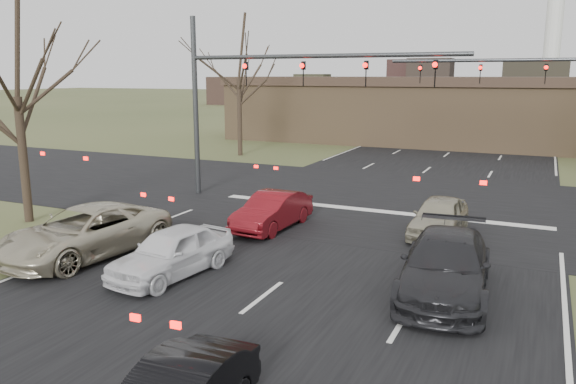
{
  "coord_description": "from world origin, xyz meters",
  "views": [
    {
      "loc": [
        6.05,
        -8.69,
        5.45
      ],
      "look_at": [
        -0.82,
        6.33,
        2.0
      ],
      "focal_mm": 35.0,
      "sensor_mm": 36.0,
      "label": 1
    }
  ],
  "objects_px": {
    "car_silver_suv": "(85,232)",
    "car_charcoal_sedan": "(446,265)",
    "mast_arm_near": "(259,84)",
    "car_silver_ahead": "(439,217)",
    "car_red_ahead": "(272,211)",
    "mast_arm_far": "(552,84)",
    "car_white_sedan": "(172,252)",
    "building": "(489,111)"
  },
  "relations": [
    {
      "from": "car_silver_suv",
      "to": "car_red_ahead",
      "type": "bearing_deg",
      "value": 60.69
    },
    {
      "from": "car_silver_suv",
      "to": "car_silver_ahead",
      "type": "height_order",
      "value": "car_silver_suv"
    },
    {
      "from": "car_silver_suv",
      "to": "car_silver_ahead",
      "type": "bearing_deg",
      "value": 42.62
    },
    {
      "from": "mast_arm_far",
      "to": "car_white_sedan",
      "type": "bearing_deg",
      "value": -115.12
    },
    {
      "from": "mast_arm_near",
      "to": "car_charcoal_sedan",
      "type": "distance_m",
      "value": 12.9
    },
    {
      "from": "car_white_sedan",
      "to": "car_charcoal_sedan",
      "type": "relative_size",
      "value": 0.77
    },
    {
      "from": "car_charcoal_sedan",
      "to": "mast_arm_far",
      "type": "bearing_deg",
      "value": 78.48
    },
    {
      "from": "car_silver_suv",
      "to": "car_white_sedan",
      "type": "relative_size",
      "value": 1.37
    },
    {
      "from": "building",
      "to": "car_silver_suv",
      "type": "relative_size",
      "value": 7.76
    },
    {
      "from": "mast_arm_near",
      "to": "car_white_sedan",
      "type": "relative_size",
      "value": 3.03
    },
    {
      "from": "car_charcoal_sedan",
      "to": "mast_arm_near",
      "type": "bearing_deg",
      "value": 135.19
    },
    {
      "from": "car_charcoal_sedan",
      "to": "car_red_ahead",
      "type": "distance_m",
      "value": 7.66
    },
    {
      "from": "car_red_ahead",
      "to": "mast_arm_near",
      "type": "bearing_deg",
      "value": 125.5
    },
    {
      "from": "building",
      "to": "car_silver_suv",
      "type": "bearing_deg",
      "value": -103.81
    },
    {
      "from": "car_white_sedan",
      "to": "car_red_ahead",
      "type": "height_order",
      "value": "car_white_sedan"
    },
    {
      "from": "building",
      "to": "car_white_sedan",
      "type": "relative_size",
      "value": 10.61
    },
    {
      "from": "car_red_ahead",
      "to": "car_silver_ahead",
      "type": "relative_size",
      "value": 1.01
    },
    {
      "from": "building",
      "to": "car_silver_ahead",
      "type": "height_order",
      "value": "building"
    },
    {
      "from": "car_silver_suv",
      "to": "car_charcoal_sedan",
      "type": "distance_m",
      "value": 10.6
    },
    {
      "from": "car_white_sedan",
      "to": "car_charcoal_sedan",
      "type": "height_order",
      "value": "car_charcoal_sedan"
    },
    {
      "from": "mast_arm_far",
      "to": "mast_arm_near",
      "type": "bearing_deg",
      "value": -138.78
    },
    {
      "from": "car_red_ahead",
      "to": "car_silver_ahead",
      "type": "bearing_deg",
      "value": 18.71
    },
    {
      "from": "building",
      "to": "mast_arm_near",
      "type": "bearing_deg",
      "value": -106.13
    },
    {
      "from": "building",
      "to": "mast_arm_far",
      "type": "distance_m",
      "value": 15.75
    },
    {
      "from": "building",
      "to": "car_silver_suv",
      "type": "xyz_separation_m",
      "value": [
        -8.43,
        -34.29,
        -1.91
      ]
    },
    {
      "from": "car_white_sedan",
      "to": "car_red_ahead",
      "type": "distance_m",
      "value": 5.51
    },
    {
      "from": "car_silver_suv",
      "to": "car_red_ahead",
      "type": "xyz_separation_m",
      "value": [
        3.8,
        5.2,
        -0.1
      ]
    },
    {
      "from": "mast_arm_near",
      "to": "mast_arm_far",
      "type": "bearing_deg",
      "value": 41.22
    },
    {
      "from": "mast_arm_far",
      "to": "car_silver_ahead",
      "type": "relative_size",
      "value": 2.82
    },
    {
      "from": "car_white_sedan",
      "to": "car_silver_suv",
      "type": "bearing_deg",
      "value": -177.65
    },
    {
      "from": "mast_arm_near",
      "to": "car_silver_ahead",
      "type": "height_order",
      "value": "mast_arm_near"
    },
    {
      "from": "car_silver_suv",
      "to": "car_silver_ahead",
      "type": "xyz_separation_m",
      "value": [
        9.43,
        6.78,
        -0.09
      ]
    },
    {
      "from": "car_charcoal_sedan",
      "to": "car_white_sedan",
      "type": "bearing_deg",
      "value": -170.71
    },
    {
      "from": "building",
      "to": "car_white_sedan",
      "type": "distance_m",
      "value": 35.0
    },
    {
      "from": "mast_arm_near",
      "to": "mast_arm_far",
      "type": "distance_m",
      "value": 15.17
    },
    {
      "from": "car_silver_ahead",
      "to": "building",
      "type": "bearing_deg",
      "value": 93.87
    },
    {
      "from": "mast_arm_far",
      "to": "car_charcoal_sedan",
      "type": "height_order",
      "value": "mast_arm_far"
    },
    {
      "from": "mast_arm_near",
      "to": "car_silver_ahead",
      "type": "relative_size",
      "value": 3.07
    },
    {
      "from": "building",
      "to": "mast_arm_near",
      "type": "relative_size",
      "value": 3.5
    },
    {
      "from": "car_charcoal_sedan",
      "to": "car_silver_ahead",
      "type": "relative_size",
      "value": 1.32
    },
    {
      "from": "car_charcoal_sedan",
      "to": "car_red_ahead",
      "type": "bearing_deg",
      "value": 146.11
    },
    {
      "from": "car_white_sedan",
      "to": "car_silver_ahead",
      "type": "distance_m",
      "value": 9.28
    }
  ]
}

